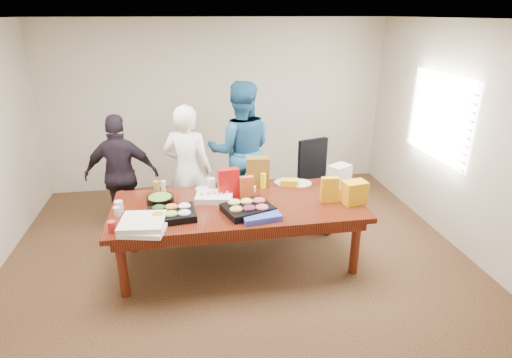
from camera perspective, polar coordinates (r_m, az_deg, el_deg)
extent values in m
cube|color=#47301E|center=(5.08, -2.35, -11.20)|extent=(5.50, 5.00, 0.02)
cube|color=white|center=(4.27, -2.95, 21.14)|extent=(5.50, 5.00, 0.02)
cube|color=beige|center=(6.90, -5.27, 9.93)|extent=(5.50, 0.04, 2.70)
cube|color=beige|center=(2.29, 5.60, -16.20)|extent=(5.50, 0.04, 2.70)
cube|color=beige|center=(5.53, 27.06, 4.63)|extent=(0.04, 5.00, 2.70)
cube|color=white|center=(5.95, 23.77, 7.76)|extent=(0.03, 1.40, 1.10)
cube|color=beige|center=(5.93, 23.44, 7.77)|extent=(0.04, 1.36, 1.00)
cube|color=#4C1C0F|center=(4.88, -2.42, -7.41)|extent=(2.80, 1.20, 0.75)
cube|color=black|center=(5.89, 8.16, -0.61)|extent=(0.67, 0.67, 1.07)
imported|color=white|center=(5.43, -9.29, 1.08)|extent=(0.73, 0.59, 1.73)
imported|color=#205781|center=(5.83, -2.09, 3.88)|extent=(1.00, 0.81, 1.93)
imported|color=black|center=(5.68, -17.88, 0.53)|extent=(0.96, 0.46, 1.60)
cube|color=black|center=(4.48, -11.44, -4.78)|extent=(0.52, 0.43, 0.07)
cube|color=black|center=(4.51, -1.12, -4.11)|extent=(0.60, 0.53, 0.08)
cube|color=white|center=(4.82, -5.70, -2.44)|extent=(0.47, 0.38, 0.07)
cylinder|color=black|center=(4.79, -12.94, -2.91)|extent=(0.34, 0.34, 0.10)
cube|color=#3341B7|center=(4.39, 0.54, -4.95)|extent=(0.44, 0.35, 0.06)
cube|color=#B80E0E|center=(4.82, -3.77, -0.59)|extent=(0.25, 0.12, 0.35)
cube|color=gold|center=(4.78, 10.05, -1.44)|extent=(0.20, 0.09, 0.29)
cube|color=#C65A28|center=(4.84, -1.29, -1.07)|extent=(0.17, 0.08, 0.25)
cylinder|color=silver|center=(5.07, -6.14, -0.72)|extent=(0.12, 0.12, 0.15)
cylinder|color=#F0F10E|center=(5.10, 0.99, -0.23)|extent=(0.07, 0.07, 0.19)
cylinder|color=olive|center=(4.94, -13.41, -1.46)|extent=(0.09, 0.09, 0.21)
cylinder|color=beige|center=(5.06, -12.53, -1.13)|extent=(0.07, 0.07, 0.16)
cube|color=gold|center=(5.22, 4.63, -0.44)|extent=(0.24, 0.18, 0.07)
cube|color=#A07E3D|center=(5.00, -3.63, -1.22)|extent=(0.28, 0.16, 0.11)
cube|color=brown|center=(5.15, 0.23, 1.05)|extent=(0.29, 0.19, 0.36)
cylinder|color=#A7251E|center=(4.35, -19.09, -6.15)|extent=(0.09, 0.09, 0.11)
cylinder|color=silver|center=(4.67, -18.47, -4.22)|extent=(0.08, 0.08, 0.10)
cylinder|color=white|center=(4.75, -18.22, -3.58)|extent=(0.09, 0.09, 0.12)
cube|color=white|center=(4.31, -14.97, -6.37)|extent=(0.51, 0.51, 0.05)
cube|color=silver|center=(4.31, -15.26, -5.67)|extent=(0.47, 0.47, 0.05)
cylinder|color=silver|center=(5.28, 6.17, -0.59)|extent=(0.33, 0.33, 0.02)
cylinder|color=beige|center=(5.29, 3.75, -0.48)|extent=(0.27, 0.27, 0.01)
cylinder|color=beige|center=(5.04, -0.76, -1.36)|extent=(0.17, 0.17, 0.05)
cylinder|color=beige|center=(5.02, -7.37, -1.56)|extent=(0.18, 0.18, 0.06)
cube|color=beige|center=(5.23, 11.32, 0.42)|extent=(0.32, 0.29, 0.28)
cube|color=#EEAB10|center=(4.82, 13.31, -1.78)|extent=(0.28, 0.22, 0.26)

